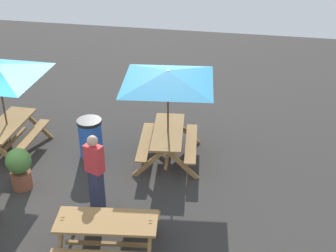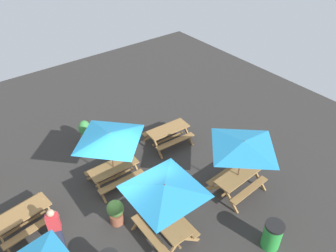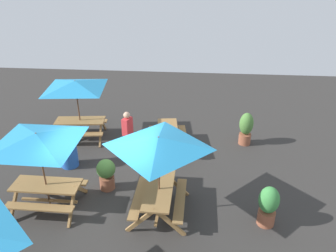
{
  "view_description": "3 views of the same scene",
  "coord_description": "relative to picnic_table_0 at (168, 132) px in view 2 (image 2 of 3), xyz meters",
  "views": [
    {
      "loc": [
        -5.33,
        7.39,
        6.19
      ],
      "look_at": [
        -3.56,
        -2.0,
        0.9
      ],
      "focal_mm": 50.0,
      "sensor_mm": 36.0,
      "label": 1
    },
    {
      "loc": [
        -3.45,
        -6.7,
        8.99
      ],
      "look_at": [
        3.25,
        2.0,
        0.9
      ],
      "focal_mm": 35.0,
      "sensor_mm": 36.0,
      "label": 2
    },
    {
      "loc": [
        7.08,
        2.21,
        6.05
      ],
      "look_at": [
        -3.08,
        1.33,
        0.9
      ],
      "focal_mm": 35.0,
      "sensor_mm": 36.0,
      "label": 3
    }
  ],
  "objects": [
    {
      "name": "trash_bin_green",
      "position": [
        -0.56,
        -5.88,
        -0.07
      ],
      "size": [
        0.59,
        0.59,
        0.98
      ],
      "color": "green",
      "rests_on": "ground"
    },
    {
      "name": "person_standing",
      "position": [
        -5.7,
        -1.97,
        0.32
      ],
      "size": [
        0.42,
        0.34,
        1.67
      ],
      "rotation": [
        0.0,
        0.0,
        2.76
      ],
      "color": "#2D334C",
      "rests_on": "ground"
    },
    {
      "name": "picnic_table_2",
      "position": [
        -6.33,
        -0.67,
        0.0
      ],
      "size": [
        1.96,
        1.73,
        0.81
      ],
      "rotation": [
        0.0,
        0.0,
        0.13
      ],
      "color": "olive",
      "rests_on": "ground"
    },
    {
      "name": "picnic_table_4",
      "position": [
        0.3,
        -3.67,
        1.43
      ],
      "size": [
        2.11,
        2.11,
        2.34
      ],
      "rotation": [
        0.0,
        0.0,
        0.05
      ],
      "color": "olive",
      "rests_on": "ground"
    },
    {
      "name": "picnic_table_5",
      "position": [
        -2.91,
        -3.62,
        1.43
      ],
      "size": [
        2.83,
        2.83,
        2.34
      ],
      "rotation": [
        0.0,
        0.0,
        1.57
      ],
      "color": "olive",
      "rests_on": "ground"
    },
    {
      "name": "potted_plant_2",
      "position": [
        -3.87,
        -2.26,
        -0.03
      ],
      "size": [
        0.55,
        0.55,
        0.97
      ],
      "color": "#935138",
      "rests_on": "ground"
    },
    {
      "name": "potted_plant_1",
      "position": [
        -2.76,
        2.16,
        0.04
      ],
      "size": [
        0.51,
        0.51,
        1.13
      ],
      "color": "#935138",
      "rests_on": "ground"
    },
    {
      "name": "picnic_table_3",
      "position": [
        -2.97,
        -0.61,
        1.43
      ],
      "size": [
        2.03,
        2.03,
        2.34
      ],
      "rotation": [
        0.0,
        0.0,
        -0.02
      ],
      "color": "olive",
      "rests_on": "ground"
    },
    {
      "name": "picnic_table_0",
      "position": [
        0.0,
        0.0,
        0.0
      ],
      "size": [
        1.88,
        1.63,
        0.81
      ],
      "rotation": [
        0.0,
        0.0,
        -0.06
      ],
      "color": "olive",
      "rests_on": "ground"
    },
    {
      "name": "ground_plane",
      "position": [
        -3.25,
        -2.0,
        -0.56
      ],
      "size": [
        24.31,
        24.31,
        0.0
      ],
      "primitive_type": "plane",
      "color": "#33302D",
      "rests_on": "ground"
    }
  ]
}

